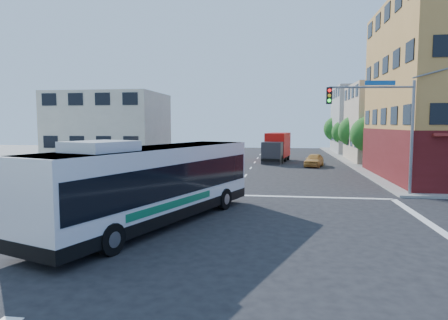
# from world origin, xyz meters

# --- Properties ---
(ground) EXTENTS (120.00, 120.00, 0.00)m
(ground) POSITION_xyz_m (0.00, 0.00, 0.00)
(ground) COLOR black
(ground) RESTS_ON ground
(sidewalk_nw) EXTENTS (50.00, 50.00, 0.15)m
(sidewalk_nw) POSITION_xyz_m (-35.00, 35.00, 0.07)
(sidewalk_nw) COLOR gray
(sidewalk_nw) RESTS_ON ground
(building_east_near) EXTENTS (12.06, 10.06, 9.00)m
(building_east_near) POSITION_xyz_m (16.98, 33.98, 4.51)
(building_east_near) COLOR #BEAA91
(building_east_near) RESTS_ON ground
(building_east_far) EXTENTS (12.06, 10.06, 10.00)m
(building_east_far) POSITION_xyz_m (16.98, 47.98, 5.01)
(building_east_far) COLOR gray
(building_east_far) RESTS_ON ground
(building_west) EXTENTS (12.06, 10.06, 8.00)m
(building_west) POSITION_xyz_m (-17.02, 29.98, 4.01)
(building_west) COLOR beige
(building_west) RESTS_ON ground
(signal_mast_ne) EXTENTS (7.91, 1.13, 8.07)m
(signal_mast_ne) POSITION_xyz_m (9.08, 10.62, 4.98)
(signal_mast_ne) COLOR slate
(signal_mast_ne) RESTS_ON ground
(street_tree_a) EXTENTS (3.60, 3.60, 5.53)m
(street_tree_a) POSITION_xyz_m (11.90, 27.92, 3.59)
(street_tree_a) COLOR #3C2515
(street_tree_a) RESTS_ON ground
(street_tree_b) EXTENTS (3.80, 3.80, 5.79)m
(street_tree_b) POSITION_xyz_m (11.90, 35.92, 3.75)
(street_tree_b) COLOR #3C2515
(street_tree_b) RESTS_ON ground
(street_tree_c) EXTENTS (3.40, 3.40, 5.29)m
(street_tree_c) POSITION_xyz_m (11.90, 43.92, 3.46)
(street_tree_c) COLOR #3C2515
(street_tree_c) RESTS_ON ground
(street_tree_d) EXTENTS (4.00, 4.00, 6.03)m
(street_tree_d) POSITION_xyz_m (11.90, 51.92, 3.88)
(street_tree_d) COLOR #3C2515
(street_tree_d) RESTS_ON ground
(transit_bus) EXTENTS (6.83, 12.91, 3.77)m
(transit_bus) POSITION_xyz_m (-2.46, 1.91, 1.84)
(transit_bus) COLOR black
(transit_bus) RESTS_ON ground
(box_truck) EXTENTS (3.33, 7.70, 3.35)m
(box_truck) POSITION_xyz_m (2.47, 32.25, 1.63)
(box_truck) COLOR #242429
(box_truck) RESTS_ON ground
(parked_car) EXTENTS (2.53, 4.25, 1.36)m
(parked_car) POSITION_xyz_m (6.39, 27.47, 0.68)
(parked_car) COLOR gold
(parked_car) RESTS_ON ground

